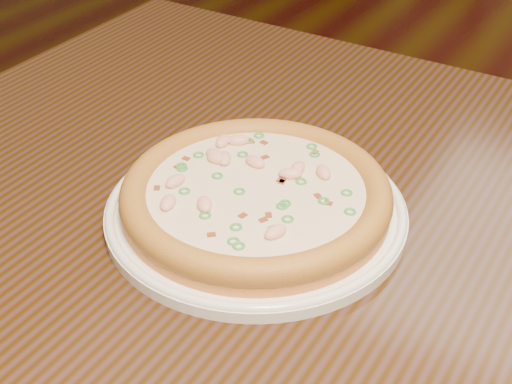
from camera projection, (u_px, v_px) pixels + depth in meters
The scene contains 3 objects.
hero_table at pixel (376, 301), 0.76m from camera, with size 1.20×0.80×0.75m.
plate at pixel (256, 209), 0.72m from camera, with size 0.30×0.30×0.02m.
pizza at pixel (256, 194), 0.71m from camera, with size 0.27×0.27×0.03m.
Camera 1 is at (0.02, -0.96, 1.18)m, focal length 50.00 mm.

